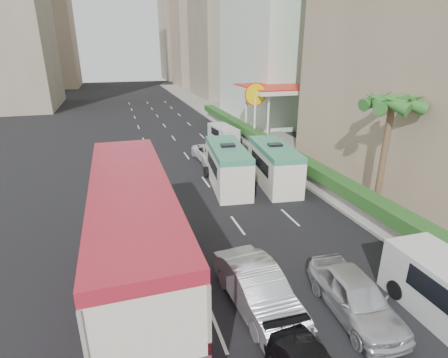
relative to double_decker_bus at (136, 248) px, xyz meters
name	(u,v)px	position (x,y,z in m)	size (l,w,h in m)	color
ground_plane	(286,277)	(6.00, 0.00, -2.53)	(200.00, 200.00, 0.00)	black
double_decker_bus	(136,248)	(0.00, 0.00, 0.00)	(2.50, 11.00, 5.06)	#AA1F2F
car_silver_lane_a	(257,307)	(4.13, -1.32, -2.53)	(1.72, 4.93, 1.62)	silver
car_silver_lane_b	(352,313)	(7.35, -2.70, -2.53)	(1.84, 4.57, 1.56)	silver
van_asset	(210,161)	(7.29, 16.90, -2.53)	(2.21, 4.79, 1.33)	silver
minibus_near	(228,167)	(6.88, 10.79, -1.09)	(2.17, 6.50, 2.88)	silver
minibus_far	(274,165)	(10.12, 10.18, -1.12)	(2.12, 6.37, 2.82)	silver
panel_van_far	(223,135)	(10.10, 22.24, -1.64)	(1.79, 4.47, 1.79)	silver
sidewalk	(257,133)	(15.00, 25.00, -2.44)	(6.00, 120.00, 0.18)	#99968C
kerb_wall	(277,158)	(12.20, 14.00, -1.85)	(0.30, 44.00, 1.00)	silver
hedge	(277,148)	(12.20, 14.00, -1.00)	(1.10, 44.00, 0.70)	#2D6626
palm_tree	(383,159)	(13.80, 4.00, 0.85)	(0.36, 0.36, 6.40)	brown
shell_station	(274,112)	(16.00, 23.00, 0.22)	(6.50, 8.00, 5.50)	silver
tower_far_b	(184,11)	(23.00, 104.00, 17.47)	(14.00, 14.00, 40.00)	gray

